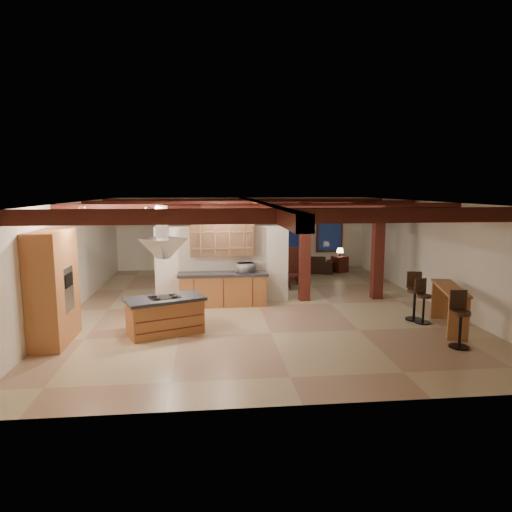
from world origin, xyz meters
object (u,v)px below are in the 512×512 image
at_px(sofa, 304,263).
at_px(bar_counter, 449,300).
at_px(kitchen_island, 165,315).
at_px(dining_table, 272,275).

distance_m(sofa, bar_counter, 7.83).
distance_m(kitchen_island, dining_table, 5.95).
xyz_separation_m(kitchen_island, dining_table, (3.16, 5.04, -0.12)).
bearing_deg(sofa, bar_counter, 123.27).
bearing_deg(bar_counter, dining_table, 122.56).
bearing_deg(dining_table, sofa, 36.41).
distance_m(kitchen_island, sofa, 8.70).
relative_size(sofa, bar_counter, 1.15).
bearing_deg(kitchen_island, sofa, 56.87).
distance_m(kitchen_island, bar_counter, 6.60).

